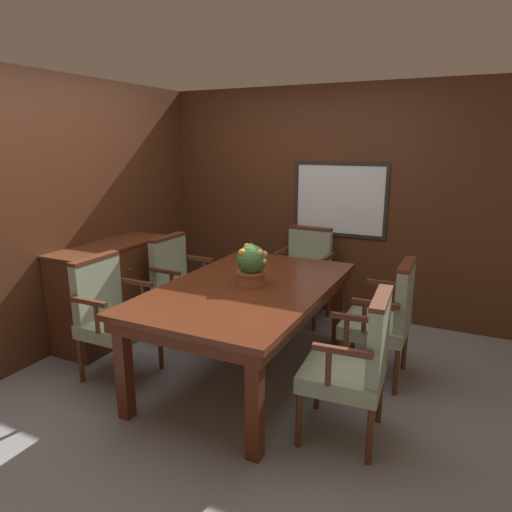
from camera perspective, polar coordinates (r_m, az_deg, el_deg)
The scene contains 11 objects.
ground_plane at distance 3.84m, azimuth -4.31°, elevation -15.14°, with size 14.00×14.00×0.00m, color gray.
wall_back at distance 5.12m, azimuth 6.30°, elevation 6.79°, with size 7.20×0.08×2.45m.
wall_left at distance 4.46m, azimuth -23.16°, elevation 4.64°, with size 0.06×7.20×2.45m.
dining_table at distance 3.62m, azimuth -1.04°, elevation -5.00°, with size 1.21×1.99×0.78m.
chair_head_far at distance 4.90m, azimuth 6.15°, elevation -1.71°, with size 0.58×0.52×0.99m.
chair_right_near at distance 3.00m, azimuth 12.37°, elevation -12.63°, with size 0.53×0.59×0.99m.
chair_left_near at distance 3.88m, azimuth -17.66°, elevation -6.65°, with size 0.50×0.57×0.99m.
chair_right_far at distance 3.77m, azimuth 15.91°, elevation -7.11°, with size 0.51×0.57×0.99m.
chair_left_far at distance 4.53m, azimuth -9.50°, elevation -3.17°, with size 0.52×0.58×0.99m.
potted_plant at distance 3.56m, azimuth -0.56°, elevation -1.06°, with size 0.26×0.23×0.32m.
sideboard_cabinet at distance 4.64m, azimuth -17.44°, elevation -4.20°, with size 0.47×1.22×0.93m.
Camera 1 is at (1.71, -2.88, 1.88)m, focal length 32.00 mm.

